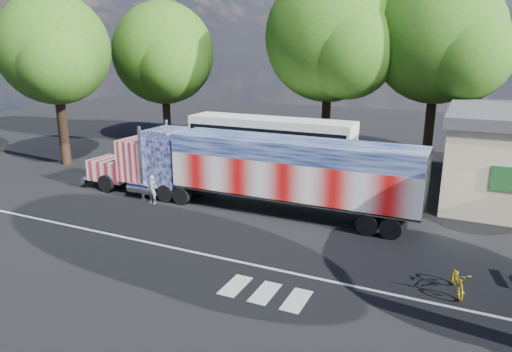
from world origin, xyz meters
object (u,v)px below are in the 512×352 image
at_px(bicycle, 458,281).
at_px(tree_w_a, 55,50).
at_px(tree_ne_a, 440,40).
at_px(semi_truck, 249,169).
at_px(coach_bus, 270,142).
at_px(tree_nw_a, 165,54).
at_px(tree_n_mid, 331,38).
at_px(woman, 152,190).

height_order(bicycle, tree_w_a, tree_w_a).
bearing_deg(tree_ne_a, bicycle, -82.15).
bearing_deg(tree_w_a, bicycle, -16.31).
distance_m(bicycle, tree_ne_a, 21.86).
distance_m(semi_truck, coach_bus, 9.20).
distance_m(coach_bus, tree_ne_a, 14.11).
xyz_separation_m(tree_w_a, tree_nw_a, (2.03, 10.18, -0.34)).
distance_m(semi_truck, tree_ne_a, 18.23).
distance_m(tree_ne_a, tree_n_mid, 7.84).
xyz_separation_m(semi_truck, tree_nw_a, (-14.70, 13.20, 5.81)).
height_order(bicycle, tree_ne_a, tree_ne_a).
bearing_deg(tree_n_mid, tree_w_a, -146.60).
height_order(coach_bus, tree_ne_a, tree_ne_a).
bearing_deg(tree_n_mid, tree_nw_a, -176.30).
relative_size(bicycle, tree_w_a, 0.14).
bearing_deg(tree_ne_a, tree_w_a, -154.30).
xyz_separation_m(semi_truck, tree_ne_a, (7.96, 14.90, 6.84)).
relative_size(tree_n_mid, tree_nw_a, 1.14).
height_order(semi_truck, coach_bus, semi_truck).
height_order(semi_truck, woman, semi_truck).
distance_m(woman, bicycle, 16.29).
distance_m(woman, tree_nw_a, 19.04).
height_order(coach_bus, tree_n_mid, tree_n_mid).
bearing_deg(tree_ne_a, woman, -128.54).
xyz_separation_m(semi_truck, bicycle, (10.71, -5.01, -1.75)).
distance_m(coach_bus, tree_n_mid, 9.51).
height_order(woman, tree_ne_a, tree_ne_a).
xyz_separation_m(tree_n_mid, tree_w_a, (-16.90, -11.14, -0.90)).
height_order(tree_ne_a, tree_w_a, tree_ne_a).
relative_size(coach_bus, tree_nw_a, 0.99).
distance_m(coach_bus, tree_w_a, 16.64).
bearing_deg(tree_nw_a, tree_n_mid, 3.70).
xyz_separation_m(bicycle, tree_n_mid, (-10.54, 19.17, 8.80)).
relative_size(tree_w_a, tree_nw_a, 0.98).
height_order(woman, tree_n_mid, tree_n_mid).
relative_size(coach_bus, tree_n_mid, 0.87).
height_order(woman, tree_w_a, tree_w_a).
bearing_deg(coach_bus, tree_w_a, -157.71).
bearing_deg(coach_bus, tree_n_mid, 62.96).
height_order(coach_bus, bicycle, coach_bus).
bearing_deg(tree_nw_a, tree_w_a, -101.29).
height_order(woman, tree_nw_a, tree_nw_a).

